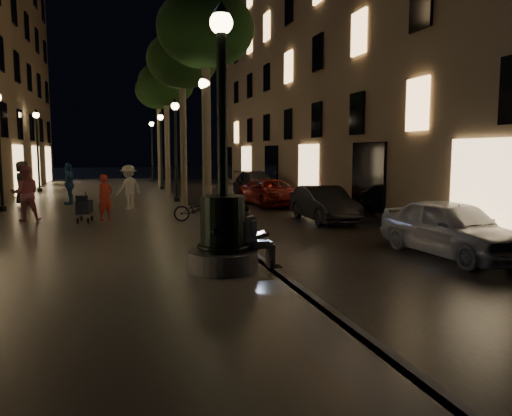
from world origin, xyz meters
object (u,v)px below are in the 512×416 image
object	(u,v)px
tree_second	(182,61)
car_third	(272,193)
pedestrian_pink	(26,193)
bicycle	(197,209)
car_front	(452,228)
lamp_curb_c	(161,140)
tree_near	(205,31)
car_second	(324,204)
seated_man_laptop	(252,235)
lamp_left_c	(37,140)
pedestrian_dark	(23,183)
tree_third	(166,84)
pedestrian_red	(105,198)
lamp_curb_d	(152,142)
stroller	(84,207)
lamp_curb_a	(205,130)
tree_far	(158,92)
pedestrian_white	(129,187)
pedestrian_blue	(69,184)
lamp_curb_b	(176,137)
car_rear	(255,185)

from	to	relation	value
tree_second	car_third	distance (m)	7.20
pedestrian_pink	bicycle	size ratio (longest dim) A/B	1.19
pedestrian_pink	car_front	bearing A→B (deg)	134.53
car_third	lamp_curb_c	bearing A→B (deg)	109.81
tree_near	car_second	bearing A→B (deg)	14.79
car_third	seated_man_laptop	bearing A→B (deg)	-114.94
lamp_left_c	pedestrian_dark	world-z (taller)	lamp_left_c
lamp_left_c	tree_third	bearing A→B (deg)	-29.40
pedestrian_pink	pedestrian_red	bearing A→B (deg)	157.84
lamp_curb_d	car_third	world-z (taller)	lamp_curb_d
seated_man_laptop	pedestrian_red	size ratio (longest dim) A/B	0.82
stroller	lamp_curb_a	bearing A→B (deg)	-16.70
tree_near	car_third	xyz separation A→B (m)	(4.32, 6.92, -5.62)
tree_far	car_second	distance (m)	18.33
pedestrian_white	tree_third	bearing A→B (deg)	-144.93
car_third	pedestrian_blue	distance (m)	9.21
lamp_left_c	car_third	size ratio (longest dim) A/B	1.08
tree_second	lamp_curb_b	distance (m)	3.69
tree_far	tree_near	bearing A→B (deg)	-90.10
tree_far	pedestrian_dark	bearing A→B (deg)	-124.87
stroller	pedestrian_white	bearing A→B (deg)	76.22
lamp_curb_d	car_second	distance (m)	23.40
lamp_curb_a	lamp_curb_b	bearing A→B (deg)	90.00
seated_man_laptop	stroller	world-z (taller)	seated_man_laptop
lamp_curb_a	lamp_curb_b	xyz separation A→B (m)	(0.00, 8.00, 0.00)
car_rear	pedestrian_red	world-z (taller)	pedestrian_red
lamp_curb_c	stroller	size ratio (longest dim) A/B	4.69
car_second	bicycle	bearing A→B (deg)	-177.85
pedestrian_white	lamp_curb_a	bearing A→B (deg)	76.26
tree_near	lamp_curb_b	size ratio (longest dim) A/B	1.52
tree_far	pedestrian_blue	xyz separation A→B (m)	(-4.85, -10.04, -5.31)
tree_far	pedestrian_dark	world-z (taller)	tree_far
car_second	pedestrian_pink	world-z (taller)	pedestrian_pink
stroller	car_third	xyz separation A→B (m)	(8.15, 5.09, -0.10)
tree_third	lamp_curb_a	xyz separation A→B (m)	(0.00, -12.00, -2.90)
car_rear	bicycle	distance (m)	10.98
lamp_curb_a	pedestrian_blue	size ratio (longest dim) A/B	2.60
stroller	pedestrian_dark	size ratio (longest dim) A/B	0.53
lamp_curb_c	pedestrian_white	world-z (taller)	lamp_curb_c
lamp_left_c	car_front	xyz separation A→B (m)	(12.26, -21.31, -2.53)
lamp_curb_b	car_front	distance (m)	14.49
lamp_curb_c	car_rear	distance (m)	7.30
stroller	pedestrian_pink	size ratio (longest dim) A/B	0.54
pedestrian_white	tree_second	bearing A→B (deg)	156.84
tree_third	pedestrian_red	size ratio (longest dim) A/B	4.51
pedestrian_white	pedestrian_pink	bearing A→B (deg)	2.36
pedestrian_red	pedestrian_dark	size ratio (longest dim) A/B	0.82
stroller	car_third	bearing A→B (deg)	41.17
lamp_curb_d	car_second	size ratio (longest dim) A/B	1.22
tree_far	car_rear	xyz separation A→B (m)	(4.61, -7.00, -5.71)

